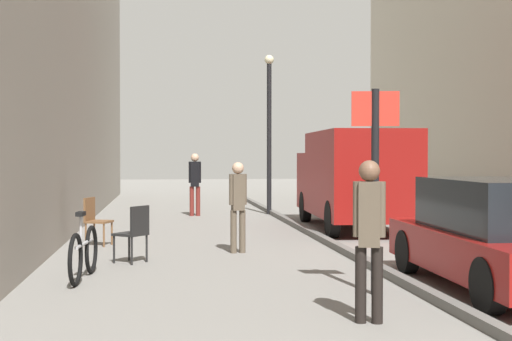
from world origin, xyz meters
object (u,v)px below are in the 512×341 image
Objects in this scene: cafe_chair_near_window at (135,230)px; cafe_chair_by_doorway at (95,218)px; parked_car at (502,235)px; bicycle_leaning at (84,253)px; lamp_post at (269,123)px; pedestrian_far_crossing at (238,201)px; delivery_van at (354,177)px; street_sign_post at (375,172)px; pedestrian_main_foreground at (369,229)px; pedestrian_mid_block at (195,180)px.

cafe_chair_near_window is 1.00× the size of cafe_chair_by_doorway.
parked_car reaches higher than cafe_chair_near_window.
bicycle_leaning is at bearing -165.76° from cafe_chair_near_window.
cafe_chair_near_window is (-3.61, -9.38, -2.18)m from lamp_post.
lamp_post reaches higher than parked_car.
delivery_van is at bearing 42.08° from pedestrian_far_crossing.
street_sign_post reaches higher than pedestrian_far_crossing.
pedestrian_main_foreground is 0.40× the size of parked_car.
pedestrian_mid_block is at bearing 84.94° from bicycle_leaning.
pedestrian_far_crossing is at bearing 114.03° from pedestrian_main_foreground.
pedestrian_far_crossing is (-0.80, 5.57, -0.04)m from pedestrian_main_foreground.
pedestrian_mid_block is 0.70× the size of street_sign_post.
lamp_post is at bearing 97.29° from parked_car.
delivery_van is (3.62, -4.16, 0.20)m from pedestrian_mid_block.
lamp_post is (1.01, 13.95, 1.73)m from pedestrian_main_foreground.
parked_car is 1.95m from street_sign_post.
street_sign_post is at bearing -16.71° from bicycle_leaning.
lamp_post is (0.49, 12.44, 1.18)m from street_sign_post.
delivery_van reaches higher than pedestrian_mid_block.
pedestrian_far_crossing is 0.93× the size of bicycle_leaning.
street_sign_post is (-1.88, -7.99, 0.29)m from delivery_van.
cafe_chair_near_window is at bearing 135.53° from pedestrian_main_foreground.
pedestrian_mid_block is 1.03× the size of bicycle_leaning.
cafe_chair_by_doorway is (-3.47, 6.99, -0.44)m from pedestrian_main_foreground.
lamp_post is 2.69× the size of bicycle_leaning.
parked_car is 4.51× the size of cafe_chair_by_doorway.
pedestrian_main_foreground is 13.71m from pedestrian_mid_block.
delivery_van is 1.15× the size of lamp_post.
pedestrian_mid_block is 0.38× the size of lamp_post.
pedestrian_main_foreground is 4.52m from bicycle_leaning.
cafe_chair_by_doorway is at bearing 98.89° from bicycle_leaning.
pedestrian_main_foreground is at bearing -112.50° from cafe_chair_near_window.
parked_car is 5.73m from bicycle_leaning.
lamp_post is (-1.39, 4.45, 1.47)m from delivery_van.
bicycle_leaning is (-2.46, -2.50, -0.57)m from pedestrian_far_crossing.
cafe_chair_near_window is (-4.88, 2.95, -0.17)m from parked_car.
parked_car is at bearing 66.63° from cafe_chair_by_doorway.
delivery_van is at bearing -92.92° from street_sign_post.
pedestrian_mid_block is 9.20m from cafe_chair_near_window.
pedestrian_mid_block reaches higher than cafe_chair_near_window.
street_sign_post reaches higher than cafe_chair_by_doorway.
lamp_post is at bearing -81.91° from street_sign_post.
pedestrian_far_crossing is 0.30× the size of delivery_van.
street_sign_post is at bearing 86.87° from pedestrian_main_foreground.
pedestrian_main_foreground is 5.28m from cafe_chair_near_window.
street_sign_post is 0.55× the size of lamp_post.
pedestrian_main_foreground is at bearing -94.13° from lamp_post.
pedestrian_mid_block is at bearing 29.16° from cafe_chair_near_window.
street_sign_post is (0.52, 1.51, 0.56)m from pedestrian_main_foreground.
pedestrian_mid_block is 12.28m from street_sign_post.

